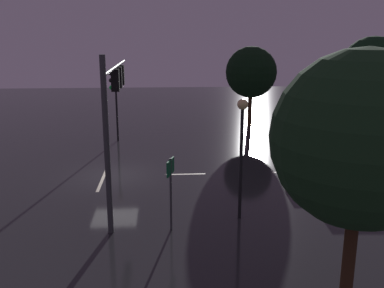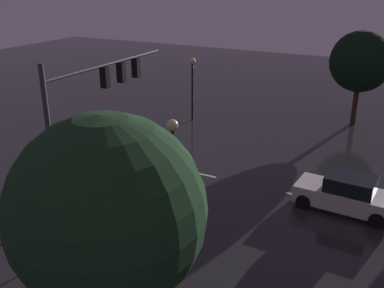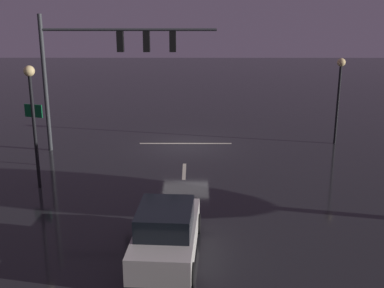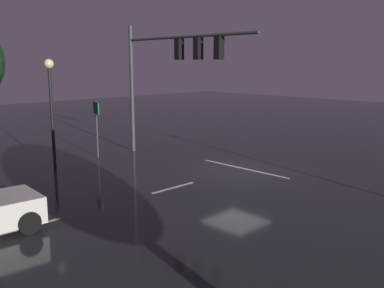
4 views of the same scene
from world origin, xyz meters
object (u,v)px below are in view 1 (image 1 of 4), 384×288
Objects in this scene: tree_left_near at (251,72)px; tree_right_near at (361,140)px; route_sign at (171,179)px; street_lamp_left_kerb at (116,96)px; traffic_signal_assembly at (114,97)px; car_approaching at (325,160)px; street_lamp_right_kerb at (242,136)px; tree_left_far at (372,68)px.

tree_right_near is at bearing -4.96° from tree_left_near.
street_lamp_left_kerb is at bearing -166.54° from route_sign.
traffic_signal_assembly is 12.31m from car_approaching.
street_lamp_right_kerb is 19.24m from tree_left_near.
street_lamp_left_kerb reaches higher than car_approaching.
tree_left_near is 0.89× the size of tree_left_far.
route_sign is 0.45× the size of tree_left_near.
street_lamp_right_kerb is at bearing -38.31° from tree_left_far.
street_lamp_left_kerb is 0.91× the size of street_lamp_right_kerb.
traffic_signal_assembly is 1.31× the size of tree_left_near.
street_lamp_right_kerb is 1.72× the size of route_sign.
tree_left_far reaches higher than car_approaching.
tree_left_far is (-18.24, 16.58, 2.74)m from route_sign.
tree_right_near reaches higher than route_sign.
route_sign is (6.56, -8.67, 1.34)m from car_approaching.
route_sign is 24.80m from tree_left_far.
traffic_signal_assembly is 1.70× the size of street_lamp_right_kerb.
tree_right_near reaches higher than traffic_signal_assembly.
street_lamp_left_kerb is 1.55× the size of route_sign.
tree_right_near reaches higher than street_lamp_right_kerb.
tree_left_far is (-17.30, 13.67, 1.31)m from street_lamp_right_kerb.
car_approaching is 0.60× the size of tree_left_far.
tree_right_near is (25.13, -2.18, 0.48)m from tree_left_near.
tree_right_near is at bearing 22.40° from street_lamp_left_kerb.
car_approaching is 0.67× the size of tree_left_near.
tree_left_far reaches higher than tree_right_near.
street_lamp_left_kerb is at bearing -124.74° from car_approaching.
route_sign is at bearing -52.90° from car_approaching.
street_lamp_left_kerb is at bearing -174.23° from traffic_signal_assembly.
tree_left_near is at bearing 167.67° from street_lamp_right_kerb.
tree_left_far is at bearing 98.93° from street_lamp_left_kerb.
street_lamp_right_kerb reaches higher than route_sign.
route_sign reaches higher than car_approaching.
route_sign is at bearing -138.24° from tree_right_near.
car_approaching is 10.95m from route_sign.
car_approaching is 0.61× the size of tree_right_near.
traffic_signal_assembly is 1.17× the size of tree_left_far.
tree_left_near is (-18.77, 4.10, 0.92)m from street_lamp_right_kerb.
traffic_signal_assembly is at bearing 5.77° from street_lamp_left_kerb.
car_approaching is at bearing -34.10° from tree_left_far.
car_approaching is at bearing 127.10° from route_sign.
tree_left_near is (-19.71, 7.02, 2.35)m from route_sign.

